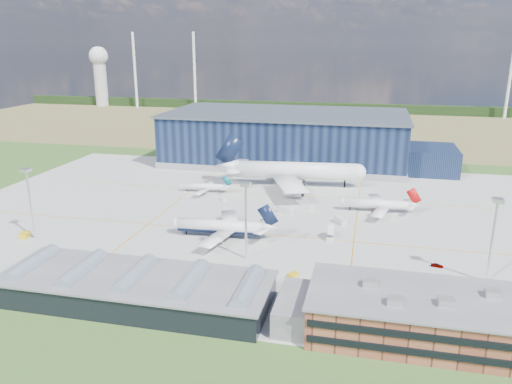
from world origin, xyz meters
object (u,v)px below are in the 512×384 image
at_px(gse_cart_b, 223,199).
at_px(car_a, 437,265).
at_px(gse_cart_a, 312,208).
at_px(gse_van_b, 341,221).
at_px(airliner_red, 376,199).
at_px(car_b, 204,282).
at_px(airstair, 331,234).
at_px(hangar, 291,140).
at_px(airliner_widebody, 297,162).
at_px(gse_van_c, 406,298).
at_px(ops_building, 417,315).
at_px(gse_tug_b, 293,275).
at_px(light_mast_center, 246,208).
at_px(gse_van_a, 286,210).
at_px(airliner_regional, 203,184).
at_px(gse_tug_a, 25,235).
at_px(light_mast_east, 494,227).
at_px(light_mast_west, 29,192).

distance_m(gse_cart_b, car_a, 88.09).
height_order(gse_cart_a, gse_van_b, gse_van_b).
relative_size(airliner_red, car_b, 7.37).
xyz_separation_m(airstair, car_b, (-29.39, -39.45, -0.93)).
height_order(hangar, airliner_widebody, hangar).
bearing_deg(car_b, hangar, -20.74).
relative_size(hangar, gse_van_b, 28.94).
height_order(gse_van_c, car_b, gse_van_c).
height_order(ops_building, airstair, ops_building).
distance_m(airliner_red, airliner_widebody, 44.43).
xyz_separation_m(gse_tug_b, car_a, (38.30, 15.33, -0.05)).
xyz_separation_m(ops_building, gse_van_c, (-1.18, 14.00, -3.63)).
relative_size(light_mast_center, airstair, 4.61).
xyz_separation_m(gse_van_a, airstair, (18.20, -20.78, 0.39)).
xyz_separation_m(airliner_widebody, gse_cart_b, (-24.97, -28.01, -10.24)).
bearing_deg(airliner_widebody, airliner_regional, -160.00).
xyz_separation_m(gse_tug_a, gse_cart_b, (51.10, 51.53, -0.15)).
xyz_separation_m(airliner_red, airstair, (-14.06, -29.91, -3.28)).
distance_m(ops_building, light_mast_center, 55.13).
height_order(gse_tug_a, gse_cart_b, gse_tug_a).
bearing_deg(airliner_regional, gse_cart_a, 160.63).
bearing_deg(gse_van_a, gse_van_c, -120.14).
distance_m(airliner_red, gse_van_c, 67.85).
distance_m(gse_tug_b, gse_cart_b, 70.86).
height_order(ops_building, light_mast_east, light_mast_east).
relative_size(hangar, gse_van_c, 29.95).
height_order(light_mast_east, airliner_regional, light_mast_east).
relative_size(airstair, car_b, 1.23).
height_order(airliner_regional, airstair, airliner_regional).
xyz_separation_m(light_mast_east, airliner_widebody, (-62.46, 79.24, -4.52)).
xyz_separation_m(light_mast_east, car_b, (-71.85, -18.00, -14.76)).
height_order(airliner_red, gse_van_c, airliner_red).
xyz_separation_m(airliner_red, car_a, (16.84, -44.87, -4.31)).
distance_m(airliner_regional, gse_van_c, 109.57).
height_order(light_mast_east, car_b, light_mast_east).
xyz_separation_m(gse_cart_a, airstair, (9.19, -27.12, 0.93)).
bearing_deg(airliner_red, airliner_widebody, -42.05).
relative_size(gse_van_a, gse_van_b, 1.10).
xyz_separation_m(light_mast_east, gse_cart_b, (-87.43, 51.23, -14.75)).
height_order(gse_van_a, gse_cart_a, gse_van_a).
bearing_deg(light_mast_east, gse_cart_a, 136.76).
bearing_deg(gse_van_c, car_a, -8.37).
bearing_deg(gse_cart_b, gse_van_c, -97.57).
bearing_deg(hangar, gse_van_b, -70.27).
relative_size(hangar, car_b, 35.71).
height_order(light_mast_center, car_a, light_mast_center).
distance_m(light_mast_east, airstair, 49.54).
bearing_deg(car_b, gse_cart_a, -37.75).
distance_m(light_mast_west, gse_cart_a, 97.59).
height_order(ops_building, car_b, ops_building).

